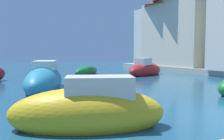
% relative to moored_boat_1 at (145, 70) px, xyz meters
% --- Properties ---
extents(moored_boat_1, '(4.77, 3.09, 1.76)m').
position_rel_moored_boat_1_xyz_m(moored_boat_1, '(0.00, 0.00, 0.00)').
color(moored_boat_1, '#B21E1E').
rests_on(moored_boat_1, ground).
extents(moored_boat_2, '(3.66, 5.45, 1.84)m').
position_rel_moored_boat_1_xyz_m(moored_boat_2, '(-9.48, -3.68, 0.05)').
color(moored_boat_2, teal).
rests_on(moored_boat_2, ground).
extents(moored_boat_3, '(4.29, 3.02, 1.64)m').
position_rel_moored_boat_1_xyz_m(moored_boat_3, '(-10.06, -10.69, 0.00)').
color(moored_boat_3, gold).
rests_on(moored_boat_3, ground).
extents(moored_boat_7, '(3.46, 3.09, 0.99)m').
position_rel_moored_boat_1_xyz_m(moored_boat_7, '(-4.24, 2.83, -0.16)').
color(moored_boat_7, '#197233').
rests_on(moored_boat_7, ground).
extents(waterfront_building_annex, '(6.06, 8.26, 7.85)m').
position_rel_moored_boat_1_xyz_m(waterfront_building_annex, '(7.17, 2.53, 4.04)').
color(waterfront_building_annex, beige).
rests_on(waterfront_building_annex, quay_promenade).
extents(waterfront_building_far, '(5.68, 8.34, 7.51)m').
position_rel_moored_boat_1_xyz_m(waterfront_building_far, '(7.17, 4.28, 3.87)').
color(waterfront_building_far, silver).
rests_on(waterfront_building_far, quay_promenade).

